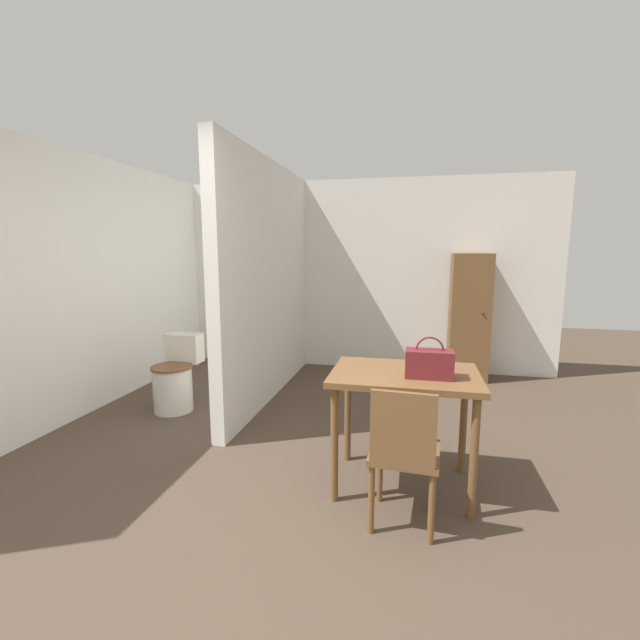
# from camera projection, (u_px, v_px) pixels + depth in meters

# --- Properties ---
(ground_plane) EXTENTS (16.00, 16.00, 0.00)m
(ground_plane) POSITION_uv_depth(u_px,v_px,m) (209.00, 591.00, 2.00)
(ground_plane) COLOR #4C3D30
(wall_back) EXTENTS (5.38, 0.12, 2.50)m
(wall_back) POSITION_uv_depth(u_px,v_px,m) (347.00, 275.00, 5.79)
(wall_back) COLOR white
(wall_back) RESTS_ON ground_plane
(wall_left) EXTENTS (0.12, 5.07, 2.50)m
(wall_left) POSITION_uv_depth(u_px,v_px,m) (90.00, 284.00, 4.24)
(wall_left) COLOR white
(wall_left) RESTS_ON ground_plane
(partition_wall) EXTENTS (0.12, 2.67, 2.50)m
(partition_wall) POSITION_uv_depth(u_px,v_px,m) (269.00, 282.00, 4.58)
(partition_wall) COLOR white
(partition_wall) RESTS_ON ground_plane
(dining_table) EXTENTS (0.95, 0.67, 0.79)m
(dining_table) POSITION_uv_depth(u_px,v_px,m) (404.00, 388.00, 2.80)
(dining_table) COLOR brown
(dining_table) RESTS_ON ground_plane
(wooden_chair) EXTENTS (0.41, 0.41, 0.85)m
(wooden_chair) POSITION_uv_depth(u_px,v_px,m) (404.00, 451.00, 2.39)
(wooden_chair) COLOR brown
(wooden_chair) RESTS_ON ground_plane
(toilet) EXTENTS (0.40, 0.55, 0.73)m
(toilet) POSITION_uv_depth(u_px,v_px,m) (176.00, 379.00, 4.28)
(toilet) COLOR silver
(toilet) RESTS_ON ground_plane
(handbag) EXTENTS (0.29, 0.15, 0.26)m
(handbag) POSITION_uv_depth(u_px,v_px,m) (429.00, 363.00, 2.66)
(handbag) COLOR maroon
(handbag) RESTS_ON dining_table
(wooden_cabinet) EXTENTS (0.46, 0.44, 1.55)m
(wooden_cabinet) POSITION_uv_depth(u_px,v_px,m) (469.00, 317.00, 5.25)
(wooden_cabinet) COLOR brown
(wooden_cabinet) RESTS_ON ground_plane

